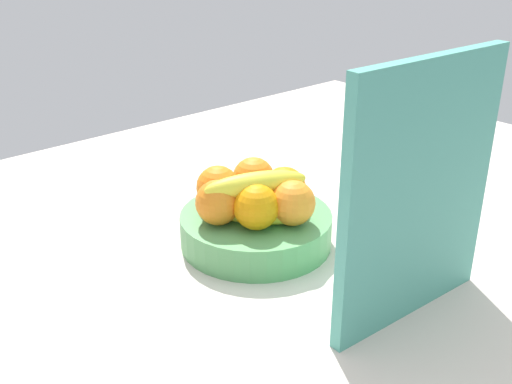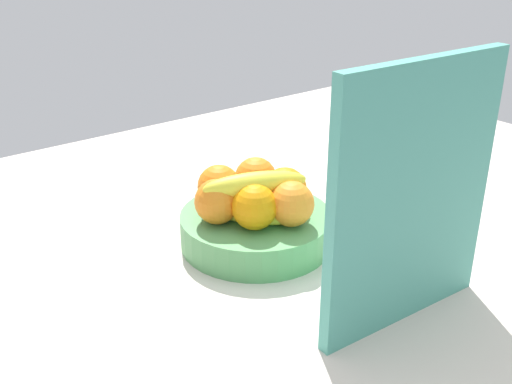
{
  "view_description": "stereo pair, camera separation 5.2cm",
  "coord_description": "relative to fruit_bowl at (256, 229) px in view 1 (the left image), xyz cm",
  "views": [
    {
      "loc": [
        63.17,
        66.38,
        51.05
      ],
      "look_at": [
        3.29,
        -2.81,
        9.53
      ],
      "focal_mm": 43.18,
      "sensor_mm": 36.0,
      "label": 1
    },
    {
      "loc": [
        59.18,
        69.65,
        51.05
      ],
      "look_at": [
        3.29,
        -2.81,
        9.53
      ],
      "focal_mm": 43.18,
      "sensor_mm": 36.0,
      "label": 2
    }
  ],
  "objects": [
    {
      "name": "orange_back_right",
      "position": [
        -2.12,
        6.42,
        6.42
      ],
      "size": [
        7.32,
        7.32,
        7.32
      ],
      "primitive_type": "sphere",
      "color": "orange",
      "rests_on": "fruit_bowl"
    },
    {
      "name": "orange_front_right",
      "position": [
        3.03,
        -6.26,
        6.42
      ],
      "size": [
        7.32,
        7.32,
        7.32
      ],
      "primitive_type": "sphere",
      "color": "orange",
      "rests_on": "fruit_bowl"
    },
    {
      "name": "banana_bunch",
      "position": [
        2.16,
        1.59,
        6.97
      ],
      "size": [
        17.64,
        15.91,
        8.4
      ],
      "color": "yellow",
      "rests_on": "fruit_bowl"
    },
    {
      "name": "orange_back_left",
      "position": [
        3.17,
        3.74,
        6.42
      ],
      "size": [
        7.32,
        7.32,
        7.32
      ],
      "primitive_type": "sphere",
      "color": "orange",
      "rests_on": "fruit_bowl"
    },
    {
      "name": "orange_front_left",
      "position": [
        -4.02,
        -5.3,
        6.42
      ],
      "size": [
        7.32,
        7.32,
        7.32
      ],
      "primitive_type": "sphere",
      "color": "orange",
      "rests_on": "fruit_bowl"
    },
    {
      "name": "orange_center",
      "position": [
        6.69,
        -1.49,
        6.42
      ],
      "size": [
        7.32,
        7.32,
        7.32
      ],
      "primitive_type": "sphere",
      "color": "orange",
      "rests_on": "fruit_bowl"
    },
    {
      "name": "orange_top_stack",
      "position": [
        -5.03,
        1.41,
        6.42
      ],
      "size": [
        7.32,
        7.32,
        7.32
      ],
      "primitive_type": "sphere",
      "color": "orange",
      "rests_on": "fruit_bowl"
    },
    {
      "name": "cutting_board",
      "position": [
        -2.87,
        28.48,
        15.23
      ],
      "size": [
        28.06,
        3.25,
        36.0
      ],
      "primitive_type": "cube",
      "rotation": [
        0.0,
        0.0,
        -0.05
      ],
      "color": "teal",
      "rests_on": "ground_plane"
    },
    {
      "name": "fruit_bowl",
      "position": [
        0.0,
        0.0,
        0.0
      ],
      "size": [
        25.35,
        25.35,
        5.53
      ],
      "primitive_type": "cylinder",
      "color": "#54995A",
      "rests_on": "ground_plane"
    },
    {
      "name": "ground_plane",
      "position": [
        -3.29,
        2.81,
        -4.27
      ],
      "size": [
        180.0,
        140.0,
        3.0
      ],
      "primitive_type": "cube",
      "color": "beige"
    },
    {
      "name": "thermos_tumbler",
      "position": [
        -29.65,
        0.51,
        6.11
      ],
      "size": [
        8.11,
        8.11,
        17.75
      ],
      "primitive_type": "cylinder",
      "color": "#B1BEC3",
      "rests_on": "ground_plane"
    }
  ]
}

